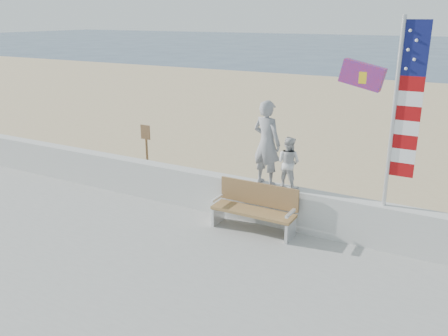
{
  "coord_description": "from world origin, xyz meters",
  "views": [
    {
      "loc": [
        5.01,
        -6.91,
        4.58
      ],
      "look_at": [
        0.2,
        1.8,
        1.35
      ],
      "focal_mm": 38.0,
      "sensor_mm": 36.0,
      "label": 1
    }
  ],
  "objects_px": {
    "bench": "(255,207)",
    "flag": "(402,107)",
    "child": "(288,163)",
    "adult": "(267,143)"
  },
  "relations": [
    {
      "from": "adult",
      "to": "flag",
      "type": "bearing_deg",
      "value": -166.0
    },
    {
      "from": "adult",
      "to": "flag",
      "type": "xyz_separation_m",
      "value": [
        2.62,
        -0.0,
        1.0
      ]
    },
    {
      "from": "bench",
      "to": "flag",
      "type": "height_order",
      "value": "flag"
    },
    {
      "from": "child",
      "to": "flag",
      "type": "height_order",
      "value": "flag"
    },
    {
      "from": "child",
      "to": "bench",
      "type": "bearing_deg",
      "value": 48.17
    },
    {
      "from": "adult",
      "to": "bench",
      "type": "relative_size",
      "value": 1.02
    },
    {
      "from": "bench",
      "to": "flag",
      "type": "relative_size",
      "value": 0.51
    },
    {
      "from": "child",
      "to": "flag",
      "type": "bearing_deg",
      "value": -172.56
    },
    {
      "from": "flag",
      "to": "bench",
      "type": "bearing_deg",
      "value": -170.26
    },
    {
      "from": "flag",
      "to": "adult",
      "type": "bearing_deg",
      "value": 179.99
    }
  ]
}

